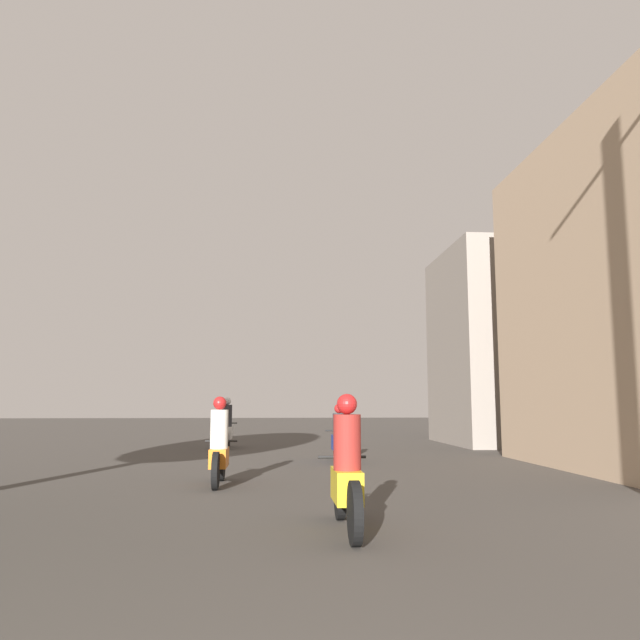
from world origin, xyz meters
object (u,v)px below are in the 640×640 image
Objects in this scene: motorcycle_white at (227,428)px; motorcycle_orange at (219,450)px; building_right_far at (514,347)px; motorcycle_blue at (339,438)px; motorcycle_yellow at (347,476)px.

motorcycle_orange is at bearing -83.52° from motorcycle_white.
building_right_far is (9.77, 10.61, 2.87)m from motorcycle_orange.
building_right_far is at bearing 32.11° from motorcycle_blue.
motorcycle_yellow reaches higher than motorcycle_blue.
motorcycle_orange is (-1.83, 4.20, -0.00)m from motorcycle_yellow.
motorcycle_white is at bearing 112.26° from motorcycle_blue.
building_right_far reaches higher than motorcycle_yellow.
motorcycle_orange is 9.36m from motorcycle_white.
motorcycle_blue is at bearing 67.29° from motorcycle_orange.
motorcycle_yellow is at bearing -118.20° from building_right_far.
motorcycle_orange is 0.97× the size of motorcycle_blue.
motorcycle_blue is 10.01m from building_right_far.
motorcycle_blue is (0.79, 8.45, -0.05)m from motorcycle_yellow.
motorcycle_white is (-3.16, 5.09, 0.07)m from motorcycle_blue.
motorcycle_blue is 6.00m from motorcycle_white.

